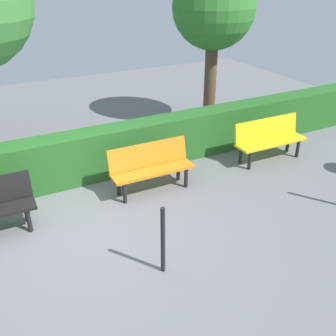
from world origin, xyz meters
TOP-DOWN VIEW (x-y plane):
  - ground_plane at (0.00, 0.00)m, footprint 18.47×18.47m
  - bench_yellow at (-4.07, -0.61)m, footprint 1.57×0.48m
  - bench_orange at (-1.36, -0.61)m, footprint 1.51×0.48m
  - hedge_row at (-1.25, -1.53)m, footprint 14.47×0.52m
  - tree_near at (-4.17, -3.04)m, footprint 1.94×1.94m
  - railing_post_mid at (-0.58, 1.40)m, footprint 0.06×0.06m

SIDE VIEW (x-z plane):
  - ground_plane at x=0.00m, z-range 0.00..0.00m
  - hedge_row at x=-1.25m, z-range 0.00..0.94m
  - bench_orange at x=-1.36m, z-range 0.05..0.91m
  - bench_yellow at x=-4.07m, z-range 0.05..0.91m
  - railing_post_mid at x=-0.58m, z-range 0.00..1.00m
  - tree_near at x=-4.17m, z-range 0.87..4.64m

